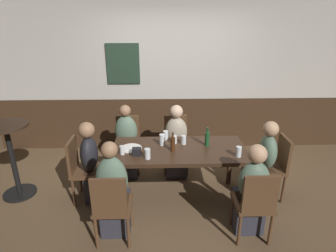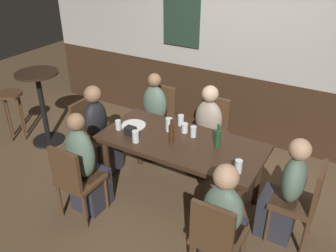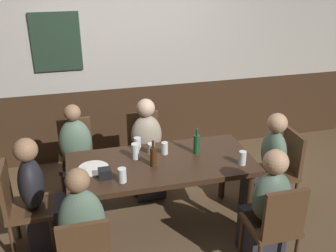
{
  "view_description": "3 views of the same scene",
  "coord_description": "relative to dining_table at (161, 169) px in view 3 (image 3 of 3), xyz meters",
  "views": [
    {
      "loc": [
        -0.24,
        -3.32,
        2.37
      ],
      "look_at": [
        -0.14,
        0.05,
        1.04
      ],
      "focal_mm": 30.39,
      "sensor_mm": 36.0,
      "label": 1
    },
    {
      "loc": [
        1.49,
        -2.85,
        2.67
      ],
      "look_at": [
        -0.19,
        0.06,
        0.84
      ],
      "focal_mm": 38.14,
      "sensor_mm": 36.0,
      "label": 2
    },
    {
      "loc": [
        -0.72,
        -3.06,
        2.52
      ],
      "look_at": [
        0.09,
        0.08,
        1.06
      ],
      "focal_mm": 41.11,
      "sensor_mm": 36.0,
      "label": 3
    }
  ],
  "objects": [
    {
      "name": "ground_plane",
      "position": [
        0.0,
        0.0,
        -0.66
      ],
      "size": [
        12.0,
        12.0,
        0.0
      ],
      "primitive_type": "plane",
      "color": "brown"
    },
    {
      "name": "wall_back",
      "position": [
        -0.01,
        1.65,
        0.65
      ],
      "size": [
        6.4,
        0.13,
        2.6
      ],
      "color": "#3D2819",
      "rests_on": "ground_plane"
    },
    {
      "name": "dining_table",
      "position": [
        0.0,
        0.0,
        0.0
      ],
      "size": [
        1.74,
        0.81,
        0.74
      ],
      "color": "#382316",
      "rests_on": "ground_plane"
    },
    {
      "name": "chair_left_far",
      "position": [
        -0.77,
        0.82,
        -0.16
      ],
      "size": [
        0.4,
        0.4,
        0.88
      ],
      "color": "#513521",
      "rests_on": "ground_plane"
    },
    {
      "name": "chair_right_near",
      "position": [
        0.77,
        -0.82,
        -0.16
      ],
      "size": [
        0.4,
        0.4,
        0.88
      ],
      "color": "#513521",
      "rests_on": "ground_plane"
    },
    {
      "name": "chair_head_east",
      "position": [
        1.29,
        0.0,
        -0.16
      ],
      "size": [
        0.4,
        0.4,
        0.88
      ],
      "color": "#513521",
      "rests_on": "ground_plane"
    },
    {
      "name": "chair_head_west",
      "position": [
        -1.29,
        0.0,
        -0.16
      ],
      "size": [
        0.4,
        0.4,
        0.88
      ],
      "color": "#513521",
      "rests_on": "ground_plane"
    },
    {
      "name": "chair_mid_far",
      "position": [
        0.0,
        0.82,
        -0.16
      ],
      "size": [
        0.4,
        0.4,
        0.88
      ],
      "color": "#513521",
      "rests_on": "ground_plane"
    },
    {
      "name": "person_left_far",
      "position": [
        -0.77,
        0.66,
        -0.19
      ],
      "size": [
        0.34,
        0.37,
        1.12
      ],
      "color": "#2D2D38",
      "rests_on": "ground_plane"
    },
    {
      "name": "person_right_near",
      "position": [
        0.77,
        -0.66,
        -0.18
      ],
      "size": [
        0.34,
        0.37,
        1.12
      ],
      "color": "#2D2D38",
      "rests_on": "ground_plane"
    },
    {
      "name": "person_left_near",
      "position": [
        -0.77,
        -0.66,
        -0.16
      ],
      "size": [
        0.34,
        0.37,
        1.17
      ],
      "color": "#2D2D38",
      "rests_on": "ground_plane"
    },
    {
      "name": "person_head_east",
      "position": [
        1.12,
        0.0,
        -0.19
      ],
      "size": [
        0.37,
        0.34,
        1.11
      ],
      "color": "#2D2D38",
      "rests_on": "ground_plane"
    },
    {
      "name": "person_head_west",
      "position": [
        -1.12,
        0.0,
        -0.18
      ],
      "size": [
        0.37,
        0.34,
        1.12
      ],
      "color": "#2D2D38",
      "rests_on": "ground_plane"
    },
    {
      "name": "person_mid_far",
      "position": [
        -0.0,
        0.66,
        -0.19
      ],
      "size": [
        0.34,
        0.37,
        1.11
      ],
      "color": "#2D2D38",
      "rests_on": "ground_plane"
    },
    {
      "name": "highball_clear",
      "position": [
        0.71,
        -0.23,
        0.14
      ],
      "size": [
        0.07,
        0.07,
        0.13
      ],
      "color": "silver",
      "rests_on": "dining_table"
    },
    {
      "name": "beer_glass_half",
      "position": [
        -0.22,
        0.13,
        0.15
      ],
      "size": [
        0.08,
        0.08,
        0.15
      ],
      "color": "silver",
      "rests_on": "dining_table"
    },
    {
      "name": "pint_glass_stout",
      "position": [
        -0.06,
        0.18,
        0.13
      ],
      "size": [
        0.07,
        0.07,
        0.11
      ],
      "color": "silver",
      "rests_on": "dining_table"
    },
    {
      "name": "pint_glass_amber",
      "position": [
        0.07,
        0.15,
        0.14
      ],
      "size": [
        0.06,
        0.06,
        0.12
      ],
      "color": "silver",
      "rests_on": "dining_table"
    },
    {
      "name": "beer_glass_tall",
      "position": [
        -0.4,
        -0.25,
        0.14
      ],
      "size": [
        0.07,
        0.07,
        0.13
      ],
      "color": "silver",
      "rests_on": "dining_table"
    },
    {
      "name": "tumbler_water",
      "position": [
        -0.17,
        0.31,
        0.14
      ],
      "size": [
        0.07,
        0.07,
        0.12
      ],
      "color": "silver",
      "rests_on": "dining_table"
    },
    {
      "name": "pint_glass_pale",
      "position": [
        -0.72,
        -0.13,
        0.14
      ],
      "size": [
        0.06,
        0.06,
        0.11
      ],
      "color": "silver",
      "rests_on": "dining_table"
    },
    {
      "name": "beer_bottle_green",
      "position": [
        0.37,
        0.08,
        0.19
      ],
      "size": [
        0.06,
        0.06,
        0.26
      ],
      "color": "#194723",
      "rests_on": "dining_table"
    },
    {
      "name": "beer_bottle_brown",
      "position": [
        -0.09,
        -0.06,
        0.19
      ],
      "size": [
        0.06,
        0.06,
        0.26
      ],
      "color": "#42230F",
      "rests_on": "dining_table"
    },
    {
      "name": "plate_white_large",
      "position": [
        -0.63,
        0.02,
        0.09
      ],
      "size": [
        0.28,
        0.28,
        0.01
      ],
      "primitive_type": "cylinder",
      "color": "white",
      "rests_on": "dining_table"
    },
    {
      "name": "condiment_caddy",
      "position": [
        -0.54,
        -0.16,
        0.13
      ],
      "size": [
        0.11,
        0.09,
        0.09
      ],
      "primitive_type": "cube",
      "color": "black",
      "rests_on": "dining_table"
    }
  ]
}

